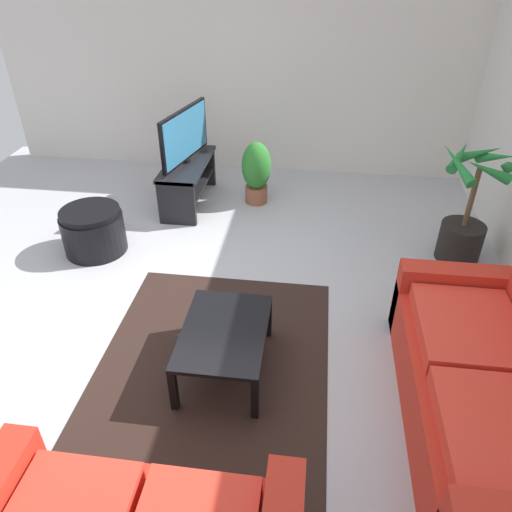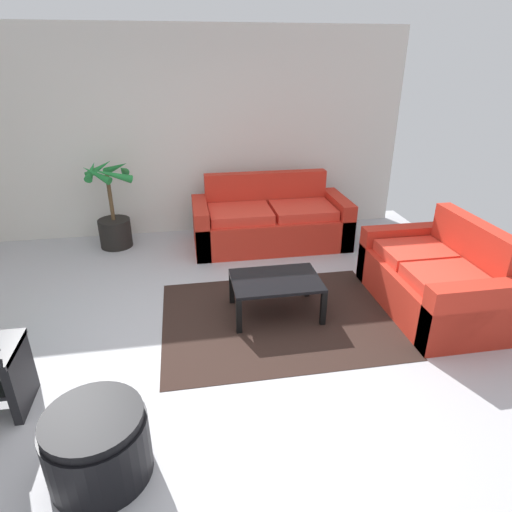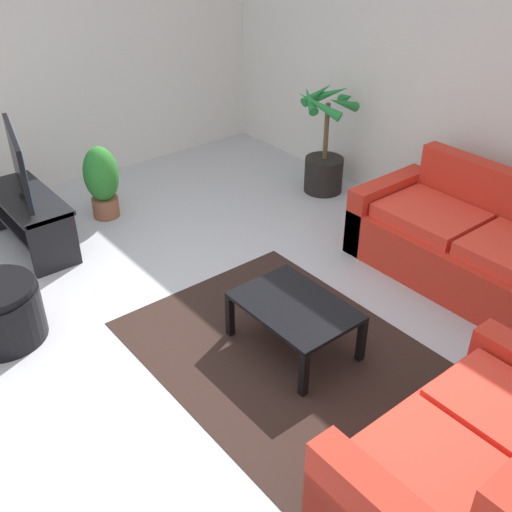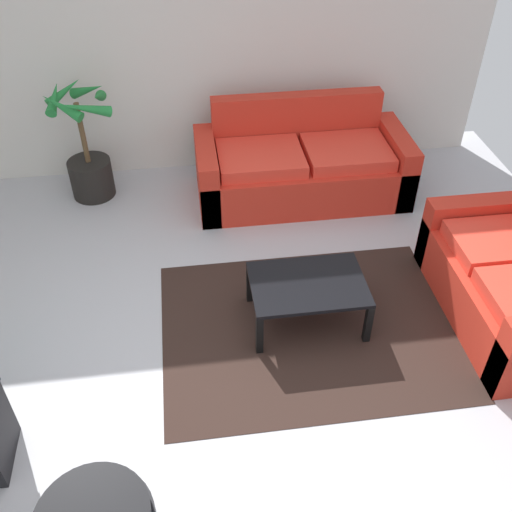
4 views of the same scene
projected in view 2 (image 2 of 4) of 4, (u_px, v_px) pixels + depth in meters
The scene contains 8 objects.
ground_plane at pixel (207, 355), 3.68m from camera, with size 6.60×6.60×0.00m, color #B2B2B7.
wall_back at pixel (187, 135), 5.80m from camera, with size 6.00×0.06×2.70m, color silver.
couch_main at pixel (270, 223), 5.76m from camera, with size 2.02×0.90×0.90m.
couch_loveseat at pixel (434, 281), 4.27m from camera, with size 0.90×1.53×0.90m.
coffee_table at pixel (276, 284), 4.15m from camera, with size 0.85×0.59×0.38m.
area_rug at pixel (277, 318), 4.20m from camera, with size 2.20×1.70×0.01m, color black.
potted_palm at pixel (113, 217), 5.63m from camera, with size 0.63×0.67×1.16m.
ottoman at pixel (98, 445), 2.55m from camera, with size 0.61×0.61×0.46m.
Camera 2 is at (-0.10, -3.02, 2.31)m, focal length 30.34 mm.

